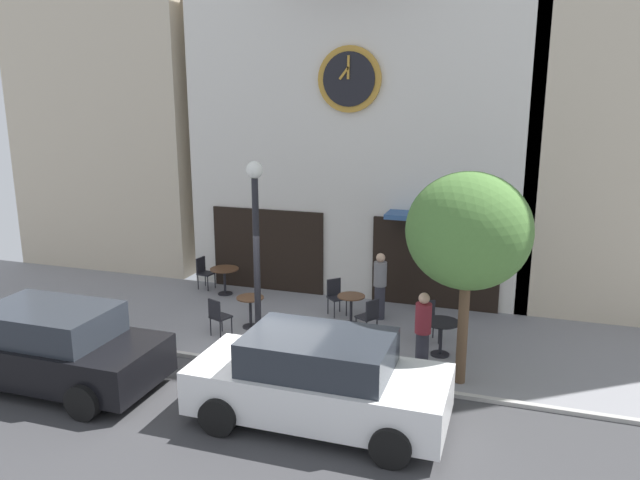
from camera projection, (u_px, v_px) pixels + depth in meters
name	position (u px, v px, depth m)	size (l,w,h in m)	color
ground_plane	(236.00, 390.00, 11.44)	(25.32, 11.67, 0.13)	gray
clock_building	(364.00, 99.00, 16.76)	(9.33, 4.36, 10.25)	silver
neighbor_building_left	(121.00, 53.00, 19.32)	(6.01, 3.85, 13.35)	beige
street_lamp	(257.00, 255.00, 12.94)	(0.36, 0.36, 4.07)	black
street_tree	(468.00, 232.00, 11.04)	(2.29, 2.06, 4.08)	brown
cafe_table_center_left	(225.00, 275.00, 16.74)	(0.79, 0.79, 0.74)	black
cafe_table_center_right	(250.00, 307.00, 14.36)	(0.65, 0.65, 0.75)	black
cafe_table_leftmost	(351.00, 305.00, 14.52)	(0.66, 0.66, 0.73)	black
cafe_table_near_curb	(441.00, 330.00, 12.81)	(0.77, 0.77, 0.76)	black
cafe_chair_by_entrance	(336.00, 294.00, 15.23)	(0.57, 0.57, 0.90)	black
cafe_chair_curbside	(204.00, 270.00, 17.25)	(0.45, 0.45, 0.90)	black
cafe_chair_outer	(369.00, 315.00, 13.79)	(0.55, 0.55, 0.90)	black
cafe_chair_near_lamp	(428.00, 318.00, 13.61)	(0.54, 0.54, 0.90)	black
cafe_chair_near_tree	(218.00, 315.00, 13.81)	(0.52, 0.52, 0.90)	black
pedestrian_maroon	(423.00, 332.00, 11.92)	(0.42, 0.42, 1.67)	#2D2D38
pedestrian_grey	(380.00, 285.00, 14.83)	(0.41, 0.41, 1.67)	#2D2D38
parked_car_black	(51.00, 347.00, 11.48)	(4.31, 2.04, 1.55)	black
parked_car_white	(319.00, 380.00, 10.15)	(4.31, 2.03, 1.55)	white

